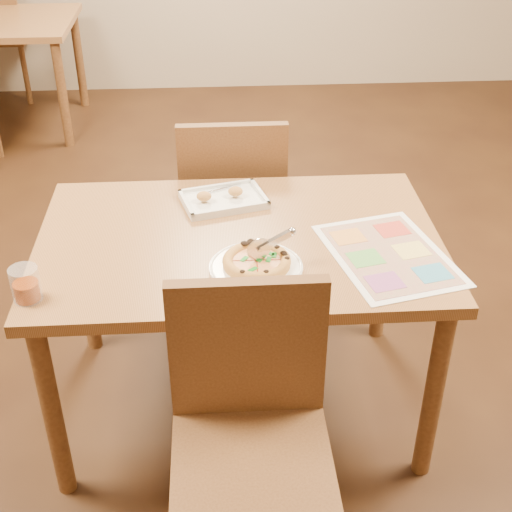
{
  "coord_description": "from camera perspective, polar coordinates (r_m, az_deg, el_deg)",
  "views": [
    {
      "loc": [
        -0.07,
        -1.97,
        1.91
      ],
      "look_at": [
        0.04,
        -0.19,
        0.77
      ],
      "focal_mm": 50.0,
      "sensor_mm": 36.0,
      "label": 1
    }
  ],
  "objects": [
    {
      "name": "chair_near",
      "position": [
        1.92,
        -0.51,
        -11.82
      ],
      "size": [
        0.42,
        0.42,
        0.47
      ],
      "color": "brown",
      "rests_on": "ground"
    },
    {
      "name": "dining_table",
      "position": [
        2.35,
        -1.36,
        -0.27
      ],
      "size": [
        1.3,
        0.85,
        0.72
      ],
      "color": "#91603A",
      "rests_on": "ground"
    },
    {
      "name": "room",
      "position": [
        2.05,
        -1.63,
        16.77
      ],
      "size": [
        7.0,
        7.0,
        7.0
      ],
      "color": "#321E0D",
      "rests_on": "ground"
    },
    {
      "name": "pizza_cutter",
      "position": [
        2.11,
        1.15,
        1.02
      ],
      "size": [
        0.14,
        0.05,
        0.09
      ],
      "rotation": [
        0.0,
        0.0,
        0.31
      ],
      "color": "silver",
      "rests_on": "pizza"
    },
    {
      "name": "plate",
      "position": [
        2.14,
        -0.0,
        -0.96
      ],
      "size": [
        0.34,
        0.34,
        0.02
      ],
      "primitive_type": "cylinder",
      "rotation": [
        0.0,
        0.0,
        -0.23
      ],
      "color": "white",
      "rests_on": "dining_table"
    },
    {
      "name": "chair_far",
      "position": [
        2.9,
        -1.89,
        5.05
      ],
      "size": [
        0.42,
        0.42,
        0.47
      ],
      "rotation": [
        0.0,
        0.0,
        3.14
      ],
      "color": "brown",
      "rests_on": "ground"
    },
    {
      "name": "appetizer_tray",
      "position": [
        2.5,
        -2.65,
        4.52
      ],
      "size": [
        0.32,
        0.26,
        0.05
      ],
      "rotation": [
        0.0,
        0.0,
        0.26
      ],
      "color": "silver",
      "rests_on": "dining_table"
    },
    {
      "name": "glass_tumbler",
      "position": [
        2.09,
        -17.93,
        -2.31
      ],
      "size": [
        0.08,
        0.08,
        0.1
      ],
      "rotation": [
        0.0,
        0.0,
        0.37
      ],
      "color": "#82310A",
      "rests_on": "dining_table"
    },
    {
      "name": "menu",
      "position": [
        2.25,
        10.56,
        0.11
      ],
      "size": [
        0.43,
        0.53,
        0.0
      ],
      "primitive_type": "cube",
      "rotation": [
        0.0,
        0.0,
        0.24
      ],
      "color": "white",
      "rests_on": "dining_table"
    },
    {
      "name": "pizza",
      "position": [
        2.13,
        0.06,
        -0.43
      ],
      "size": [
        0.21,
        0.21,
        0.03
      ],
      "rotation": [
        0.0,
        0.0,
        -0.03
      ],
      "color": "#E09E4C",
      "rests_on": "plate"
    }
  ]
}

